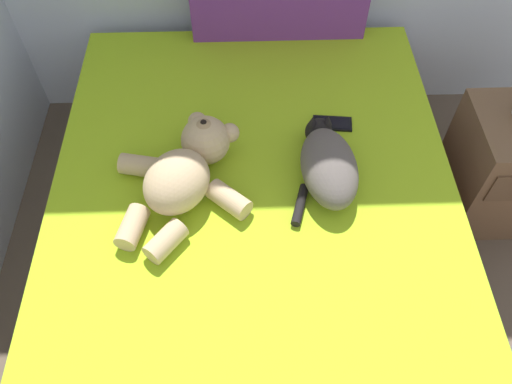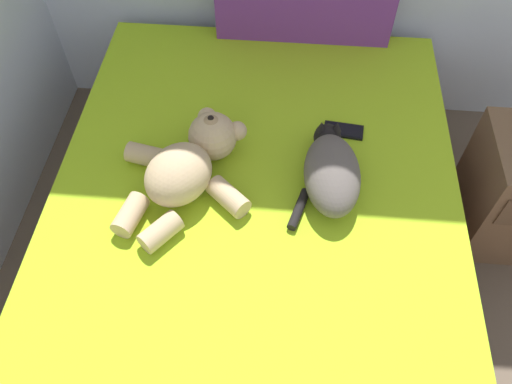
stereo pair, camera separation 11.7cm
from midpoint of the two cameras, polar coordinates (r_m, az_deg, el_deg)
name	(u,v)px [view 2 (the right image)]	position (r m, az deg, el deg)	size (l,w,h in m)	color
bed	(253,252)	(1.93, 1.45, -6.90)	(1.48, 2.08, 0.52)	brown
cat	(331,171)	(1.75, 10.37, 2.28)	(0.25, 0.43, 0.15)	#59514C
teddy_bear	(189,164)	(1.73, -5.64, 3.03)	(0.47, 0.57, 0.19)	tan
cell_phone	(343,130)	(1.97, 11.52, 6.74)	(0.15, 0.09, 0.01)	black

